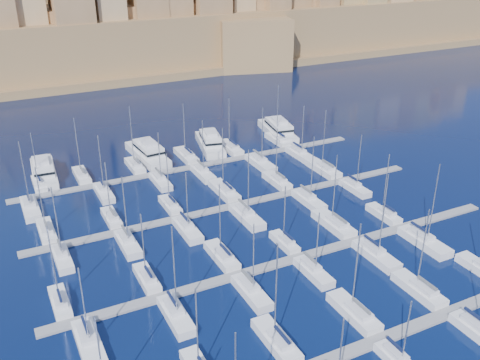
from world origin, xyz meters
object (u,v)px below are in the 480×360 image
motor_yacht_a (44,171)px  sailboat_4 (419,289)px  motor_yacht_b (148,152)px  motor_yacht_c (210,142)px  motor_yacht_d (278,129)px  sailboat_2 (277,341)px

motor_yacht_a → sailboat_4: bearing=-57.4°
sailboat_4 → motor_yacht_b: sailboat_4 is taller
motor_yacht_c → motor_yacht_d: bearing=2.2°
sailboat_4 → motor_yacht_b: size_ratio=0.81×
motor_yacht_a → motor_yacht_d: 61.04m
sailboat_2 → motor_yacht_b: (4.72, 70.36, 0.96)m
sailboat_4 → motor_yacht_a: sailboat_4 is taller
sailboat_2 → motor_yacht_d: bearing=59.6°
sailboat_2 → motor_yacht_b: 70.53m
sailboat_4 → motor_yacht_d: 72.45m
motor_yacht_d → sailboat_4: bearing=-103.0°
sailboat_2 → motor_yacht_a: size_ratio=0.94×
sailboat_4 → motor_yacht_a: 82.88m
sailboat_2 → motor_yacht_b: size_ratio=0.88×
motor_yacht_a → motor_yacht_b: (24.34, 0.54, 0.00)m
motor_yacht_a → motor_yacht_c: same height
sailboat_2 → motor_yacht_c: sailboat_2 is taller
sailboat_4 → motor_yacht_c: (-4.05, 69.80, 0.98)m
motor_yacht_b → motor_yacht_c: (16.31, -0.52, 0.00)m
sailboat_2 → motor_yacht_a: sailboat_2 is taller
sailboat_4 → motor_yacht_b: (-20.35, 70.33, 0.98)m
motor_yacht_b → motor_yacht_d: 36.70m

